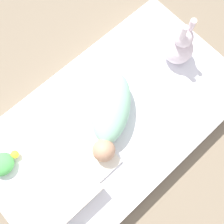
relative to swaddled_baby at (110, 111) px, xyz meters
name	(u,v)px	position (x,y,z in m)	size (l,w,h in m)	color
ground_plane	(113,123)	(0.00, -0.02, -0.21)	(12.00, 12.00, 0.00)	#7A6B56
bed_mattress	(113,121)	(0.00, -0.02, -0.15)	(1.55, 0.88, 0.13)	white
burp_cloth	(98,157)	(-0.21, -0.13, -0.08)	(0.17, 0.22, 0.02)	white
swaddled_baby	(110,111)	(0.00, 0.00, 0.00)	(0.48, 0.42, 0.18)	#99D6B2
pillow	(62,182)	(-0.44, -0.11, -0.03)	(0.28, 0.34, 0.12)	white
bunny_plush	(179,47)	(0.56, 0.01, 0.03)	(0.17, 0.17, 0.33)	silver
turtle_plush	(3,164)	(-0.61, 0.18, -0.05)	(0.17, 0.12, 0.08)	#51B756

